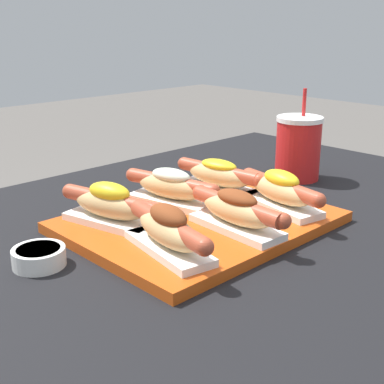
% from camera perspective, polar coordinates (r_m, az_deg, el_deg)
% --- Properties ---
extents(serving_tray, '(0.43, 0.34, 0.02)m').
position_cam_1_polar(serving_tray, '(0.92, 0.86, -3.16)').
color(serving_tray, '#CC4C14').
rests_on(serving_tray, patio_table).
extents(hot_dog_0, '(0.09, 0.20, 0.07)m').
position_cam_1_polar(hot_dog_0, '(0.77, -2.53, -4.09)').
color(hot_dog_0, white).
rests_on(hot_dog_0, serving_tray).
extents(hot_dog_1, '(0.07, 0.21, 0.07)m').
position_cam_1_polar(hot_dog_1, '(0.86, 4.91, -1.96)').
color(hot_dog_1, white).
rests_on(hot_dog_1, serving_tray).
extents(hot_dog_2, '(0.09, 0.20, 0.07)m').
position_cam_1_polar(hot_dog_2, '(0.96, 9.46, 0.16)').
color(hot_dog_2, white).
rests_on(hot_dog_2, serving_tray).
extents(hot_dog_3, '(0.10, 0.20, 0.07)m').
position_cam_1_polar(hot_dog_3, '(0.89, -8.74, -1.35)').
color(hot_dog_3, white).
rests_on(hot_dog_3, serving_tray).
extents(hot_dog_4, '(0.09, 0.20, 0.07)m').
position_cam_1_polar(hot_dog_4, '(0.97, -2.25, 0.55)').
color(hot_dog_4, white).
rests_on(hot_dog_4, serving_tray).
extents(hot_dog_5, '(0.07, 0.21, 0.06)m').
position_cam_1_polar(hot_dog_5, '(1.05, 2.86, 1.77)').
color(hot_dog_5, white).
rests_on(hot_dog_5, serving_tray).
extents(sauce_bowl, '(0.08, 0.08, 0.03)m').
position_cam_1_polar(sauce_bowl, '(0.81, -16.02, -6.58)').
color(sauce_bowl, white).
rests_on(sauce_bowl, patio_table).
extents(drink_cup, '(0.10, 0.10, 0.20)m').
position_cam_1_polar(drink_cup, '(1.21, 11.26, 4.65)').
color(drink_cup, red).
rests_on(drink_cup, patio_table).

